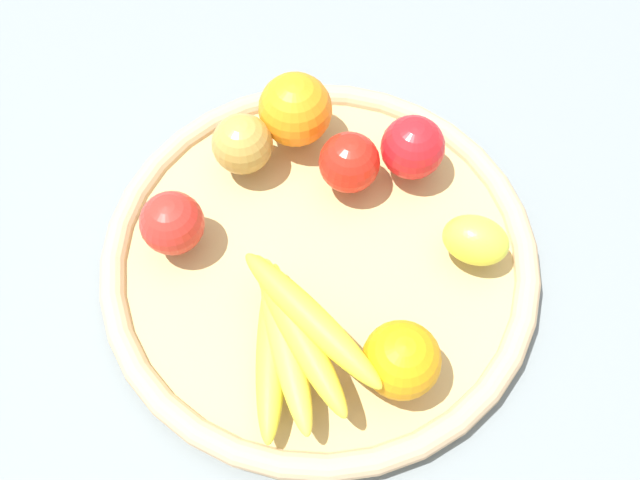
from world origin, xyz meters
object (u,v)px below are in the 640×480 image
at_px(orange_1, 401,360).
at_px(apple_1, 413,147).
at_px(apple_2, 242,144).
at_px(orange_0, 295,110).
at_px(apple_3, 349,162).
at_px(apple_0, 172,223).
at_px(lemon_0, 476,240).
at_px(banana_bunch, 291,335).

distance_m(orange_1, apple_1, 0.23).
xyz_separation_m(apple_1, apple_2, (-0.05, -0.17, -0.00)).
bearing_deg(orange_0, apple_3, 28.59).
height_order(orange_0, apple_0, orange_0).
distance_m(apple_3, lemon_0, 0.15).
bearing_deg(apple_0, apple_2, 132.88).
bearing_deg(apple_2, orange_1, 19.43).
distance_m(apple_3, orange_0, 0.09).
bearing_deg(banana_bunch, orange_1, 62.96).
relative_size(apple_0, apple_2, 0.99).
xyz_separation_m(banana_bunch, lemon_0, (-0.06, 0.20, -0.01)).
distance_m(banana_bunch, orange_0, 0.25).
distance_m(orange_1, apple_2, 0.28).
bearing_deg(lemon_0, banana_bunch, -73.50).
bearing_deg(apple_3, orange_1, -2.45).
distance_m(orange_0, apple_1, 0.13).
height_order(orange_0, apple_1, orange_0).
bearing_deg(apple_2, apple_3, 64.81).
xyz_separation_m(orange_1, apple_2, (-0.27, -0.09, -0.00)).
height_order(orange_1, orange_0, orange_0).
relative_size(orange_1, apple_2, 1.10).
distance_m(apple_0, apple_1, 0.26).
height_order(orange_1, lemon_0, orange_1).
bearing_deg(orange_1, apple_2, -160.57).
bearing_deg(banana_bunch, apple_0, -148.00).
bearing_deg(lemon_0, apple_0, -106.29).
bearing_deg(orange_0, apple_0, -54.71).
bearing_deg(apple_1, apple_0, -82.93).
bearing_deg(orange_1, banana_bunch, -117.04).
bearing_deg(orange_0, apple_2, -67.67).
bearing_deg(orange_1, apple_0, -136.49).
relative_size(apple_3, apple_0, 1.00).
xyz_separation_m(apple_2, lemon_0, (0.16, 0.20, -0.01)).
bearing_deg(apple_1, banana_bunch, -43.88).
xyz_separation_m(apple_3, orange_1, (0.22, -0.01, 0.00)).
xyz_separation_m(banana_bunch, apple_2, (-0.22, -0.00, -0.00)).
distance_m(apple_3, orange_1, 0.22).
distance_m(apple_0, lemon_0, 0.30).
xyz_separation_m(apple_3, apple_0, (0.03, -0.19, 0.00)).
relative_size(apple_3, lemon_0, 0.96).
relative_size(apple_0, lemon_0, 0.97).
bearing_deg(apple_1, orange_0, -123.56).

